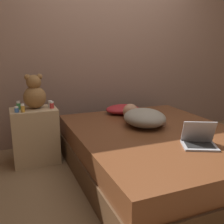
{
  "coord_description": "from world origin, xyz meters",
  "views": [
    {
      "loc": [
        -1.39,
        -2.17,
        1.3
      ],
      "look_at": [
        -0.39,
        0.26,
        0.64
      ],
      "focal_mm": 42.0,
      "sensor_mm": 36.0,
      "label": 1
    }
  ],
  "objects_px": {
    "person_lying": "(143,117)",
    "laptop": "(199,140)",
    "bottle_green": "(19,105)",
    "pillow": "(123,109)",
    "bottle_red": "(52,105)",
    "bottle_clear": "(50,104)",
    "bottle_blue": "(17,110)",
    "bottle_amber": "(23,108)",
    "teddy_bear": "(35,94)"
  },
  "relations": [
    {
      "from": "person_lying",
      "to": "laptop",
      "type": "height_order",
      "value": "laptop"
    },
    {
      "from": "person_lying",
      "to": "bottle_green",
      "type": "relative_size",
      "value": 7.36
    },
    {
      "from": "pillow",
      "to": "bottle_red",
      "type": "xyz_separation_m",
      "value": [
        -0.91,
        -0.09,
        0.15
      ]
    },
    {
      "from": "pillow",
      "to": "bottle_red",
      "type": "height_order",
      "value": "bottle_red"
    },
    {
      "from": "bottle_red",
      "to": "bottle_clear",
      "type": "height_order",
      "value": "bottle_red"
    },
    {
      "from": "laptop",
      "to": "bottle_blue",
      "type": "height_order",
      "value": "bottle_blue"
    },
    {
      "from": "bottle_clear",
      "to": "laptop",
      "type": "bearing_deg",
      "value": -50.65
    },
    {
      "from": "laptop",
      "to": "bottle_red",
      "type": "xyz_separation_m",
      "value": [
        -1.05,
        1.21,
        0.15
      ]
    },
    {
      "from": "laptop",
      "to": "bottle_clear",
      "type": "relative_size",
      "value": 4.95
    },
    {
      "from": "laptop",
      "to": "bottle_amber",
      "type": "height_order",
      "value": "bottle_amber"
    },
    {
      "from": "bottle_blue",
      "to": "bottle_amber",
      "type": "relative_size",
      "value": 0.68
    },
    {
      "from": "pillow",
      "to": "bottle_clear",
      "type": "xyz_separation_m",
      "value": [
        -0.92,
        -0.01,
        0.15
      ]
    },
    {
      "from": "teddy_bear",
      "to": "bottle_blue",
      "type": "relative_size",
      "value": 6.36
    },
    {
      "from": "bottle_clear",
      "to": "pillow",
      "type": "bearing_deg",
      "value": 0.87
    },
    {
      "from": "teddy_bear",
      "to": "bottle_clear",
      "type": "relative_size",
      "value": 5.33
    },
    {
      "from": "pillow",
      "to": "bottle_clear",
      "type": "bearing_deg",
      "value": -179.13
    },
    {
      "from": "teddy_bear",
      "to": "person_lying",
      "type": "bearing_deg",
      "value": -27.41
    },
    {
      "from": "bottle_amber",
      "to": "bottle_red",
      "type": "distance_m",
      "value": 0.32
    },
    {
      "from": "person_lying",
      "to": "bottle_red",
      "type": "relative_size",
      "value": 8.7
    },
    {
      "from": "teddy_bear",
      "to": "bottle_clear",
      "type": "distance_m",
      "value": 0.21
    },
    {
      "from": "laptop",
      "to": "teddy_bear",
      "type": "height_order",
      "value": "teddy_bear"
    },
    {
      "from": "bottle_red",
      "to": "bottle_clear",
      "type": "distance_m",
      "value": 0.08
    },
    {
      "from": "teddy_bear",
      "to": "bottle_red",
      "type": "distance_m",
      "value": 0.23
    },
    {
      "from": "pillow",
      "to": "bottle_red",
      "type": "bearing_deg",
      "value": -174.31
    },
    {
      "from": "bottle_blue",
      "to": "bottle_red",
      "type": "xyz_separation_m",
      "value": [
        0.37,
        0.05,
        0.01
      ]
    },
    {
      "from": "bottle_green",
      "to": "bottle_blue",
      "type": "distance_m",
      "value": 0.13
    },
    {
      "from": "laptop",
      "to": "bottle_blue",
      "type": "relative_size",
      "value": 5.91
    },
    {
      "from": "teddy_bear",
      "to": "bottle_green",
      "type": "relative_size",
      "value": 4.18
    },
    {
      "from": "bottle_clear",
      "to": "bottle_blue",
      "type": "bearing_deg",
      "value": -161.3
    },
    {
      "from": "pillow",
      "to": "teddy_bear",
      "type": "relative_size",
      "value": 1.16
    },
    {
      "from": "person_lying",
      "to": "bottle_blue",
      "type": "bearing_deg",
      "value": 159.77
    },
    {
      "from": "laptop",
      "to": "bottle_red",
      "type": "distance_m",
      "value": 1.6
    },
    {
      "from": "bottle_green",
      "to": "bottle_red",
      "type": "xyz_separation_m",
      "value": [
        0.35,
        -0.08,
        -0.01
      ]
    },
    {
      "from": "laptop",
      "to": "bottle_blue",
      "type": "bearing_deg",
      "value": 166.74
    },
    {
      "from": "person_lying",
      "to": "bottle_green",
      "type": "bearing_deg",
      "value": 154.21
    },
    {
      "from": "bottle_green",
      "to": "bottle_red",
      "type": "relative_size",
      "value": 1.18
    },
    {
      "from": "person_lying",
      "to": "teddy_bear",
      "type": "distance_m",
      "value": 1.22
    },
    {
      "from": "pillow",
      "to": "person_lying",
      "type": "relative_size",
      "value": 0.66
    },
    {
      "from": "laptop",
      "to": "bottle_clear",
      "type": "distance_m",
      "value": 1.67
    },
    {
      "from": "pillow",
      "to": "laptop",
      "type": "relative_size",
      "value": 1.25
    },
    {
      "from": "teddy_bear",
      "to": "bottle_amber",
      "type": "height_order",
      "value": "teddy_bear"
    },
    {
      "from": "pillow",
      "to": "bottle_blue",
      "type": "distance_m",
      "value": 1.3
    },
    {
      "from": "bottle_green",
      "to": "bottle_amber",
      "type": "xyz_separation_m",
      "value": [
        0.03,
        -0.14,
        -0.0
      ]
    },
    {
      "from": "bottle_blue",
      "to": "bottle_red",
      "type": "relative_size",
      "value": 0.78
    },
    {
      "from": "laptop",
      "to": "bottle_green",
      "type": "distance_m",
      "value": 1.9
    },
    {
      "from": "bottle_green",
      "to": "bottle_red",
      "type": "distance_m",
      "value": 0.36
    },
    {
      "from": "pillow",
      "to": "person_lying",
      "type": "distance_m",
      "value": 0.57
    },
    {
      "from": "bottle_amber",
      "to": "bottle_red",
      "type": "xyz_separation_m",
      "value": [
        0.31,
        0.06,
        -0.01
      ]
    },
    {
      "from": "laptop",
      "to": "bottle_red",
      "type": "bearing_deg",
      "value": 156.89
    },
    {
      "from": "bottle_amber",
      "to": "laptop",
      "type": "bearing_deg",
      "value": -40.08
    }
  ]
}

